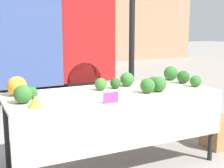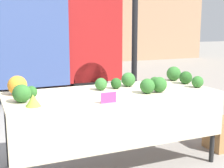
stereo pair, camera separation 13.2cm
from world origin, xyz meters
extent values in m
plane|color=gray|center=(0.00, 0.00, 0.00)|extent=(40.00, 40.00, 0.00)
cylinder|color=black|center=(0.56, 0.61, 1.24)|extent=(0.07, 0.07, 2.49)
cube|color=maroon|center=(0.92, 4.00, 1.21)|extent=(1.14, 2.09, 1.78)
cylinder|color=black|center=(0.81, 3.06, 0.36)|extent=(0.72, 0.22, 0.72)
cylinder|color=black|center=(0.81, 4.93, 0.36)|extent=(0.72, 0.22, 0.72)
cube|color=beige|center=(0.00, 0.00, 0.77)|extent=(2.12, 0.86, 0.03)
cube|color=beige|center=(0.00, -0.42, 0.54)|extent=(2.12, 0.01, 0.43)
cylinder|color=black|center=(-1.00, -0.37, 0.38)|extent=(0.05, 0.05, 0.75)
cylinder|color=black|center=(1.00, -0.37, 0.38)|extent=(0.05, 0.05, 0.75)
cylinder|color=black|center=(-1.00, 0.37, 0.38)|extent=(0.05, 0.05, 0.75)
cylinder|color=black|center=(1.00, 0.37, 0.38)|extent=(0.05, 0.05, 0.75)
sphere|color=orange|center=(-0.89, 0.23, 0.87)|extent=(0.19, 0.19, 0.19)
cone|color=#93B238|center=(-0.83, -0.28, 0.83)|extent=(0.13, 0.13, 0.10)
sphere|color=#336B2D|center=(-0.07, 0.12, 0.84)|extent=(0.13, 0.13, 0.13)
sphere|color=#2D6628|center=(0.94, -0.16, 0.84)|extent=(0.13, 0.13, 0.13)
sphere|color=#2D6628|center=(0.43, -0.20, 0.86)|extent=(0.15, 0.15, 0.15)
sphere|color=#336B2D|center=(0.28, 0.19, 0.86)|extent=(0.16, 0.16, 0.16)
sphere|color=#2D6628|center=(-0.90, -0.10, 0.86)|extent=(0.16, 0.16, 0.16)
sphere|color=#23511E|center=(0.95, 0.07, 0.85)|extent=(0.15, 0.15, 0.15)
sphere|color=#2D6628|center=(0.29, -0.21, 0.85)|extent=(0.15, 0.15, 0.15)
sphere|color=#23511E|center=(0.10, 0.13, 0.84)|extent=(0.11, 0.11, 0.11)
sphere|color=#285B23|center=(0.51, 0.02, 0.84)|extent=(0.12, 0.12, 0.12)
sphere|color=#285B23|center=(-0.79, 0.04, 0.84)|extent=(0.11, 0.11, 0.11)
sphere|color=#2D6628|center=(0.95, 0.31, 0.87)|extent=(0.17, 0.17, 0.17)
cube|color=#E53D84|center=(-0.21, -0.42, 0.83)|extent=(0.14, 0.01, 0.10)
cube|color=#9E7042|center=(1.39, -0.12, 0.18)|extent=(0.38, 0.30, 0.35)
camera|label=1|loc=(-1.34, -2.79, 1.44)|focal=50.00mm
camera|label=2|loc=(-1.22, -2.84, 1.44)|focal=50.00mm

